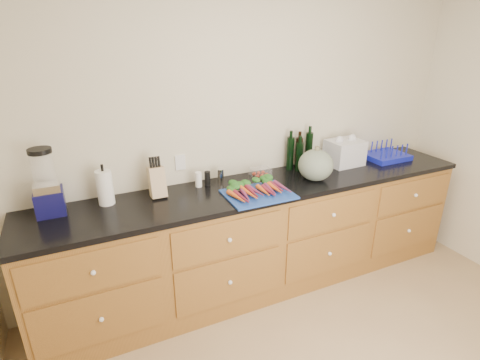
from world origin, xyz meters
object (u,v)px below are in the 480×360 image
blender_appliance (47,186)px  dish_rack (386,155)px  squash (316,165)px  knife_block (157,182)px  carrots (256,189)px  tomato_box (260,172)px  cutting_board (258,194)px  paper_towel (105,188)px

blender_appliance → dish_rack: bearing=-1.5°
squash → knife_block: squash is taller
carrots → tomato_box: size_ratio=2.65×
carrots → squash: squash is taller
cutting_board → carrots: size_ratio=1.19×
cutting_board → blender_appliance: (-1.39, 0.32, 0.19)m
blender_appliance → tomato_box: 1.59m
squash → paper_towel: squash is taller
cutting_board → knife_block: (-0.68, 0.30, 0.10)m
blender_appliance → dish_rack: blender_appliance is taller
paper_towel → dish_rack: 2.53m
blender_appliance → knife_block: size_ratio=2.04×
knife_block → tomato_box: bearing=2.0°
tomato_box → knife_block: bearing=-178.0°
carrots → squash: bearing=3.8°
tomato_box → dish_rack: 1.30m
cutting_board → dish_rack: (1.49, 0.24, 0.03)m
dish_rack → blender_appliance: bearing=178.5°
knife_block → tomato_box: knife_block is taller
squash → dish_rack: (0.93, 0.16, -0.09)m
cutting_board → knife_block: size_ratio=2.22×
blender_appliance → squash: bearing=-7.0°
blender_appliance → knife_block: (0.71, -0.02, -0.09)m
squash → paper_towel: (-1.60, 0.24, -0.00)m
carrots → paper_towel: paper_towel is taller
cutting_board → knife_block: knife_block is taller
carrots → blender_appliance: blender_appliance is taller
carrots → paper_towel: bearing=164.9°
squash → blender_appliance: bearing=173.0°
carrots → paper_towel: (-1.04, 0.28, 0.09)m
carrots → dish_rack: bearing=7.7°
carrots → cutting_board: bearing=-90.0°
knife_block → dish_rack: 2.17m
cutting_board → paper_towel: (-1.04, 0.32, 0.12)m
blender_appliance → dish_rack: size_ratio=1.18×
knife_block → tomato_box: 0.87m
cutting_board → dish_rack: bearing=9.2°
blender_appliance → tomato_box: bearing=0.5°
squash → dish_rack: squash is taller
blender_appliance → tomato_box: (1.58, 0.01, -0.16)m
tomato_box → squash: bearing=-34.4°
cutting_board → dish_rack: dish_rack is taller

